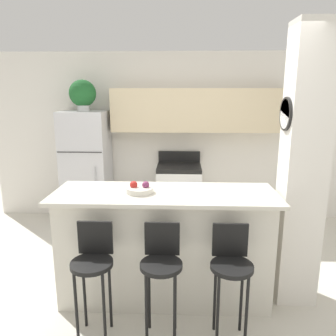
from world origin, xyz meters
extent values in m
plane|color=beige|center=(0.00, 0.00, 0.00)|extent=(14.00, 14.00, 0.00)
cube|color=white|center=(0.00, 2.18, 1.27)|extent=(5.60, 0.06, 2.55)
cube|color=beige|center=(0.39, 1.99, 1.71)|extent=(2.53, 0.32, 0.62)
cube|color=silver|center=(0.12, 2.01, 1.53)|extent=(0.75, 0.28, 0.12)
cube|color=white|center=(1.24, 0.03, 1.27)|extent=(0.36, 0.32, 2.55)
cylinder|color=black|center=(1.05, 0.03, 1.78)|extent=(0.02, 0.29, 0.29)
cylinder|color=white|center=(1.05, 0.03, 1.78)|extent=(0.01, 0.26, 0.26)
cube|color=silver|center=(0.00, 0.00, 0.52)|extent=(1.94, 0.59, 1.03)
cube|color=beige|center=(0.00, 0.00, 1.05)|extent=(2.06, 0.71, 0.04)
cube|color=silver|center=(-1.25, 1.82, 0.58)|extent=(0.65, 0.61, 1.16)
cube|color=silver|center=(-1.25, 1.82, 1.43)|extent=(0.65, 0.61, 0.54)
cube|color=#333333|center=(-1.25, 1.51, 1.16)|extent=(0.62, 0.01, 0.01)
cylinder|color=#B2B2B7|center=(-1.04, 1.50, 0.64)|extent=(0.02, 0.02, 0.64)
cube|color=white|center=(0.12, 1.83, 0.43)|extent=(0.64, 0.60, 0.85)
cube|color=black|center=(0.12, 1.83, 0.88)|extent=(0.64, 0.60, 0.06)
cube|color=black|center=(0.12, 2.11, 0.99)|extent=(0.64, 0.04, 0.16)
cube|color=black|center=(0.12, 1.53, 0.47)|extent=(0.39, 0.01, 0.27)
cylinder|color=black|center=(-0.55, -0.58, 0.65)|extent=(0.33, 0.33, 0.03)
cube|color=black|center=(-0.55, -0.43, 0.81)|extent=(0.28, 0.02, 0.28)
cylinder|color=black|center=(-0.66, -0.68, 0.32)|extent=(0.02, 0.02, 0.63)
cylinder|color=black|center=(-0.44, -0.68, 0.32)|extent=(0.02, 0.02, 0.63)
cylinder|color=black|center=(-0.66, -0.47, 0.32)|extent=(0.02, 0.02, 0.63)
cylinder|color=black|center=(-0.44, -0.47, 0.32)|extent=(0.02, 0.02, 0.63)
cylinder|color=black|center=(0.00, -0.58, 0.65)|extent=(0.33, 0.33, 0.03)
cube|color=black|center=(0.00, -0.43, 0.81)|extent=(0.28, 0.02, 0.28)
cylinder|color=black|center=(-0.11, -0.68, 0.32)|extent=(0.02, 0.02, 0.63)
cylinder|color=black|center=(0.11, -0.68, 0.32)|extent=(0.02, 0.02, 0.63)
cylinder|color=black|center=(-0.11, -0.47, 0.32)|extent=(0.02, 0.02, 0.63)
cylinder|color=black|center=(0.11, -0.47, 0.32)|extent=(0.02, 0.02, 0.63)
cylinder|color=black|center=(0.55, -0.58, 0.65)|extent=(0.33, 0.33, 0.03)
cube|color=black|center=(0.55, -0.43, 0.81)|extent=(0.28, 0.02, 0.28)
cylinder|color=black|center=(0.44, -0.68, 0.32)|extent=(0.02, 0.02, 0.63)
cylinder|color=black|center=(0.66, -0.68, 0.32)|extent=(0.02, 0.02, 0.63)
cylinder|color=black|center=(0.44, -0.47, 0.32)|extent=(0.02, 0.02, 0.63)
cylinder|color=black|center=(0.66, -0.47, 0.32)|extent=(0.02, 0.02, 0.63)
cylinder|color=silver|center=(-1.25, 1.82, 1.75)|extent=(0.17, 0.17, 0.11)
sphere|color=#1E5B28|center=(-1.25, 1.82, 1.95)|extent=(0.38, 0.38, 0.38)
cylinder|color=silver|center=(-0.23, -0.02, 1.09)|extent=(0.25, 0.25, 0.05)
sphere|color=#7A2D56|center=(-0.17, -0.01, 1.14)|extent=(0.07, 0.07, 0.07)
sphere|color=red|center=(-0.28, -0.01, 1.14)|extent=(0.07, 0.07, 0.07)
cylinder|color=#59595B|center=(-0.71, 1.61, 0.19)|extent=(0.28, 0.28, 0.38)
camera|label=1|loc=(0.15, -2.88, 1.97)|focal=35.00mm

